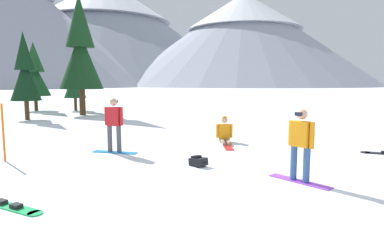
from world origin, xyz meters
TOP-DOWN VIEW (x-y plane):
  - ground_plane at (0.00, 0.00)m, footprint 800.00×800.00m
  - snowboarder_foreground at (0.66, -0.76)m, footprint 0.73×1.48m
  - snowboarder_midground at (-2.66, 4.05)m, footprint 1.35×1.11m
  - snowboarder_background at (1.48, 4.21)m, footprint 1.04×1.79m
  - loose_snowboard_near_right at (-5.24, 0.14)m, footprint 1.27×1.46m
  - backpack_black at (-0.88, 1.44)m, footprint 0.46×0.55m
  - trail_marker_pole at (-5.76, 4.12)m, footprint 0.06×0.06m
  - pine_tree_twin at (-5.66, 22.36)m, footprint 2.35×2.35m
  - pine_tree_slender at (-2.75, 21.22)m, footprint 1.71×1.71m
  - pine_tree_short at (-2.53, 17.37)m, footprint 2.92×2.92m
  - pine_tree_leaning at (-5.89, 15.69)m, footprint 1.74×1.74m
  - peak_central_summit at (36.29, 257.94)m, footprint 220.82×220.82m
  - peak_west_ridge at (107.28, 172.50)m, footprint 159.36×159.36m

SIDE VIEW (x-z plane):
  - ground_plane at x=0.00m, z-range 0.00..0.00m
  - loose_snowboard_near_right at x=-5.24m, z-range -0.02..0.07m
  - backpack_black at x=-0.88m, z-range -0.01..0.28m
  - snowboarder_background at x=1.48m, z-range -0.15..0.84m
  - trail_marker_pole at x=-5.76m, z-range 0.00..1.67m
  - snowboarder_foreground at x=0.66m, z-range 0.05..1.72m
  - snowboarder_midground at x=-2.66m, z-range 0.06..1.81m
  - pine_tree_slender at x=-2.75m, z-range 0.21..4.96m
  - pine_tree_leaning at x=-5.89m, z-range 0.23..5.51m
  - pine_tree_twin at x=-5.66m, z-range 0.25..5.69m
  - pine_tree_short at x=-2.53m, z-range 0.37..8.56m
  - peak_west_ridge at x=107.28m, z-range 1.29..58.49m
  - peak_central_summit at x=36.29m, z-range 1.81..82.24m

